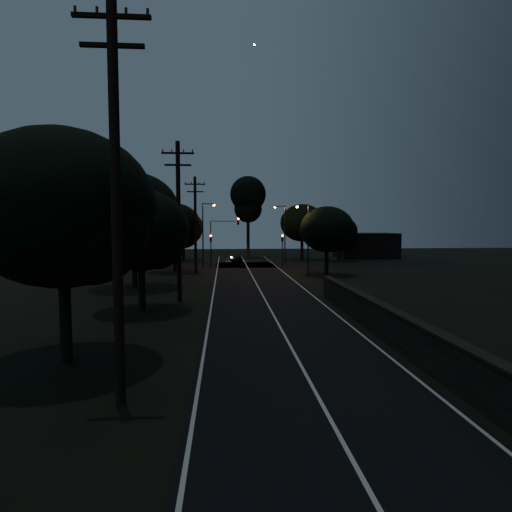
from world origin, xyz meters
TOP-DOWN VIEW (x-y plane):
  - ground at (0.00, 0.00)m, footprint 160.00×160.00m
  - road_surface at (0.00, 31.12)m, footprint 60.00×70.00m
  - retaining_wall at (7.74, 3.00)m, footprint 6.93×26.00m
  - utility_pole_near at (-6.00, -2.00)m, footprint 2.20×0.30m
  - utility_pole_mid at (-6.00, 15.00)m, footprint 2.20×0.30m
  - utility_pole_far at (-6.00, 32.00)m, footprint 2.20×0.30m
  - tree_left_a at (-8.75, 1.86)m, footprint 7.10×7.10m
  - tree_left_b at (-7.79, 11.88)m, footprint 5.94×5.94m
  - tree_left_c at (-10.23, 21.84)m, footprint 7.71×7.71m
  - tree_left_d at (-8.28, 33.88)m, footprint 6.14×6.14m
  - tree_far_nw at (-8.79, 49.88)m, footprint 5.95×5.95m
  - tree_far_w at (-13.75, 45.86)m, footprint 6.98×6.98m
  - tree_far_ne at (9.24, 49.86)m, footprint 6.72×6.72m
  - tree_far_e at (14.19, 46.89)m, footprint 5.24×5.24m
  - tree_right_a at (8.20, 29.88)m, footprint 5.75×5.75m
  - tall_pine at (1.00, 55.00)m, footprint 5.82×5.82m
  - building_left at (-20.00, 52.00)m, footprint 10.00×8.00m
  - building_right at (20.00, 53.00)m, footprint 9.00×7.00m
  - signal_left at (-4.60, 39.99)m, footprint 0.28×0.35m
  - signal_right at (4.60, 39.99)m, footprint 0.28×0.35m
  - signal_mast at (-2.91, 39.99)m, footprint 3.70×0.35m
  - streetlight_a at (-5.31, 38.00)m, footprint 1.66×0.26m
  - streetlight_b at (5.31, 44.00)m, footprint 1.66×0.26m
  - streetlight_c at (5.83, 30.00)m, footprint 1.46×0.26m
  - car at (-1.13, 46.00)m, footprint 1.75×3.55m

SIDE VIEW (x-z plane):
  - ground at x=0.00m, z-range 0.00..0.00m
  - road_surface at x=0.00m, z-range 0.00..0.03m
  - car at x=-1.13m, z-range 0.00..1.17m
  - retaining_wall at x=7.74m, z-range -0.18..1.42m
  - building_right at x=20.00m, z-range 0.00..4.00m
  - building_left at x=-20.00m, z-range 0.00..4.40m
  - signal_left at x=-4.60m, z-range 0.79..4.89m
  - signal_right at x=4.60m, z-range 0.79..4.89m
  - tree_far_e at x=14.19m, z-range 0.98..7.63m
  - signal_mast at x=-2.91m, z-range 1.21..7.46m
  - streetlight_c at x=5.83m, z-range 0.60..8.10m
  - streetlight_a at x=-5.31m, z-range 0.64..8.64m
  - streetlight_b at x=5.31m, z-range 0.64..8.64m
  - tree_right_a at x=8.20m, z-range 1.09..8.39m
  - tree_far_nw at x=-8.79m, z-range 1.11..8.65m
  - tree_left_b at x=-7.79m, z-range 1.12..8.67m
  - tree_left_d at x=-8.28m, z-range 1.15..8.94m
  - utility_pole_far at x=-6.00m, z-range 0.23..10.73m
  - tree_far_ne at x=9.24m, z-range 1.25..9.74m
  - utility_pole_mid at x=-6.00m, z-range 0.24..11.24m
  - tree_far_w at x=-13.75m, z-range 1.33..10.23m
  - tree_left_a at x=-8.75m, z-range 1.32..10.30m
  - utility_pole_near at x=-6.00m, z-range 0.25..12.25m
  - tree_left_c at x=-10.23m, z-range 1.43..11.17m
  - tall_pine at x=1.00m, z-range 2.91..16.13m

